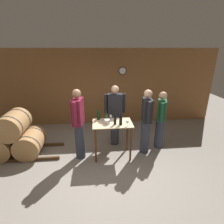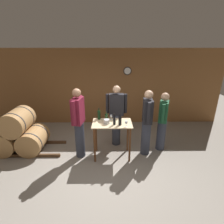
{
  "view_description": "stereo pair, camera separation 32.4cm",
  "coord_description": "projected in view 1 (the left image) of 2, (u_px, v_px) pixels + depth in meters",
  "views": [
    {
      "loc": [
        -0.18,
        -3.37,
        2.7
      ],
      "look_at": [
        0.2,
        0.69,
        1.2
      ],
      "focal_mm": 28.0,
      "sensor_mm": 36.0,
      "label": 1
    },
    {
      "loc": [
        0.14,
        -3.39,
        2.7
      ],
      "look_at": [
        0.2,
        0.69,
        1.2
      ],
      "focal_mm": 28.0,
      "sensor_mm": 36.0,
      "label": 2
    }
  ],
  "objects": [
    {
      "name": "barrel_rack",
      "position": [
        16.0,
        138.0,
        4.55
      ],
      "size": [
        2.25,
        0.85,
        1.21
      ],
      "color": "#4C331E",
      "rests_on": "ground_plane"
    },
    {
      "name": "ice_bucket",
      "position": [
        107.0,
        122.0,
        4.26
      ],
      "size": [
        0.14,
        0.14,
        0.11
      ],
      "color": "silver",
      "rests_on": "tasting_table"
    },
    {
      "name": "person_visitor_bearded",
      "position": [
        79.0,
        123.0,
        4.26
      ],
      "size": [
        0.29,
        0.58,
        1.82
      ],
      "color": "#333847",
      "rests_on": "ground_plane"
    },
    {
      "name": "wine_bottle_far_left",
      "position": [
        99.0,
        115.0,
        4.49
      ],
      "size": [
        0.08,
        0.08,
        0.32
      ],
      "color": "black",
      "rests_on": "tasting_table"
    },
    {
      "name": "tasting_table",
      "position": [
        112.0,
        131.0,
        4.41
      ],
      "size": [
        0.98,
        0.63,
        0.95
      ],
      "color": "beige",
      "rests_on": "ground_plane"
    },
    {
      "name": "person_host",
      "position": [
        146.0,
        121.0,
        4.52
      ],
      "size": [
        0.25,
        0.59,
        1.74
      ],
      "color": "#333847",
      "rests_on": "ground_plane"
    },
    {
      "name": "wine_glass_near_center",
      "position": [
        127.0,
        122.0,
        4.1
      ],
      "size": [
        0.06,
        0.06,
        0.15
      ],
      "color": "silver",
      "rests_on": "tasting_table"
    },
    {
      "name": "wine_bottle_right",
      "position": [
        121.0,
        120.0,
        4.18
      ],
      "size": [
        0.08,
        0.08,
        0.29
      ],
      "color": "black",
      "rests_on": "tasting_table"
    },
    {
      "name": "person_visitor_near_door",
      "position": [
        115.0,
        114.0,
        4.93
      ],
      "size": [
        0.59,
        0.24,
        1.76
      ],
      "color": "#333847",
      "rests_on": "ground_plane"
    },
    {
      "name": "back_wall",
      "position": [
        101.0,
        88.0,
        6.28
      ],
      "size": [
        8.4,
        0.08,
        2.7
      ],
      "color": "brown",
      "rests_on": "ground_plane"
    },
    {
      "name": "wine_bottle_left",
      "position": [
        106.0,
        118.0,
        4.4
      ],
      "size": [
        0.08,
        0.08,
        0.26
      ],
      "color": "#193819",
      "rests_on": "tasting_table"
    },
    {
      "name": "wine_bottle_center",
      "position": [
        115.0,
        120.0,
        4.2
      ],
      "size": [
        0.06,
        0.06,
        0.28
      ],
      "color": "black",
      "rests_on": "tasting_table"
    },
    {
      "name": "ground_plane",
      "position": [
        106.0,
        170.0,
        4.09
      ],
      "size": [
        14.0,
        14.0,
        0.0
      ],
      "primitive_type": "plane",
      "color": "gray"
    },
    {
      "name": "person_visitor_with_scarf",
      "position": [
        161.0,
        119.0,
        4.78
      ],
      "size": [
        0.34,
        0.56,
        1.63
      ],
      "color": "#333847",
      "rests_on": "ground_plane"
    },
    {
      "name": "wine_glass_near_left",
      "position": [
        111.0,
        116.0,
        4.5
      ],
      "size": [
        0.06,
        0.06,
        0.12
      ],
      "color": "silver",
      "rests_on": "tasting_table"
    }
  ]
}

